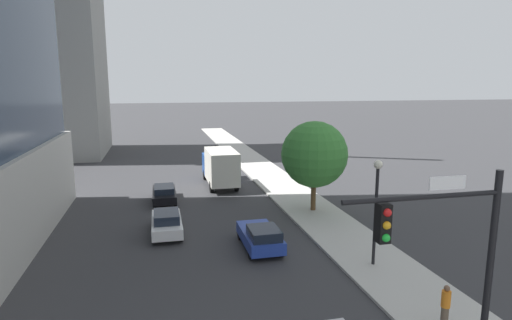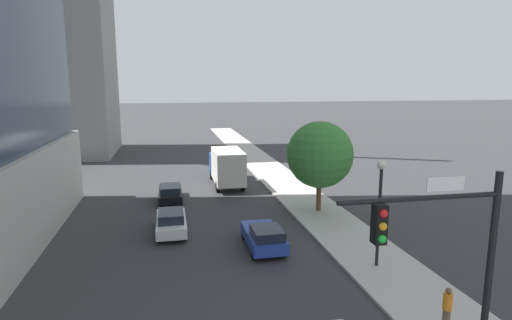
{
  "view_description": "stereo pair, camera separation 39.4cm",
  "coord_description": "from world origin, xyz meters",
  "px_view_note": "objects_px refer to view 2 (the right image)",
  "views": [
    {
      "loc": [
        -2.92,
        -5.7,
        9.23
      ],
      "look_at": [
        0.55,
        9.1,
        6.46
      ],
      "focal_mm": 29.73,
      "sensor_mm": 36.0,
      "label": 1
    },
    {
      "loc": [
        -2.54,
        -5.78,
        9.23
      ],
      "look_at": [
        0.55,
        9.1,
        6.46
      ],
      "focal_mm": 29.73,
      "sensor_mm": 36.0,
      "label": 2
    }
  ],
  "objects_px": {
    "construction_building": "(53,7)",
    "box_truck": "(227,166)",
    "car_blue": "(264,236)",
    "street_tree": "(320,155)",
    "car_black": "(170,193)",
    "traffic_light_pole": "(446,252)",
    "pedestrian_orange_shirt": "(447,309)",
    "street_lamp": "(380,197)",
    "car_white": "(171,222)"
  },
  "relations": [
    {
      "from": "construction_building",
      "to": "car_blue",
      "type": "height_order",
      "value": "construction_building"
    },
    {
      "from": "car_black",
      "to": "car_blue",
      "type": "height_order",
      "value": "car_blue"
    },
    {
      "from": "car_white",
      "to": "pedestrian_orange_shirt",
      "type": "xyz_separation_m",
      "value": [
        9.91,
        -13.07,
        0.27
      ]
    },
    {
      "from": "construction_building",
      "to": "street_lamp",
      "type": "bearing_deg",
      "value": -60.0
    },
    {
      "from": "car_blue",
      "to": "traffic_light_pole",
      "type": "bearing_deg",
      "value": -79.69
    },
    {
      "from": "construction_building",
      "to": "car_white",
      "type": "height_order",
      "value": "construction_building"
    },
    {
      "from": "street_tree",
      "to": "car_blue",
      "type": "xyz_separation_m",
      "value": [
        -5.4,
        -5.98,
        -3.49
      ]
    },
    {
      "from": "car_blue",
      "to": "box_truck",
      "type": "bearing_deg",
      "value": 90.0
    },
    {
      "from": "pedestrian_orange_shirt",
      "to": "street_lamp",
      "type": "bearing_deg",
      "value": 88.08
    },
    {
      "from": "car_white",
      "to": "construction_building",
      "type": "bearing_deg",
      "value": 111.89
    },
    {
      "from": "street_tree",
      "to": "box_truck",
      "type": "relative_size",
      "value": 0.88
    },
    {
      "from": "car_white",
      "to": "pedestrian_orange_shirt",
      "type": "relative_size",
      "value": 2.63
    },
    {
      "from": "street_tree",
      "to": "box_truck",
      "type": "xyz_separation_m",
      "value": [
        -5.4,
        9.3,
        -2.37
      ]
    },
    {
      "from": "street_tree",
      "to": "car_white",
      "type": "distance_m",
      "value": 11.28
    },
    {
      "from": "traffic_light_pole",
      "to": "construction_building",
      "type": "bearing_deg",
      "value": 112.73
    },
    {
      "from": "construction_building",
      "to": "street_tree",
      "type": "distance_m",
      "value": 41.92
    },
    {
      "from": "car_black",
      "to": "pedestrian_orange_shirt",
      "type": "bearing_deg",
      "value": -64.2
    },
    {
      "from": "street_tree",
      "to": "construction_building",
      "type": "bearing_deg",
      "value": 127.44
    },
    {
      "from": "street_lamp",
      "to": "pedestrian_orange_shirt",
      "type": "height_order",
      "value": "street_lamp"
    },
    {
      "from": "car_blue",
      "to": "street_tree",
      "type": "bearing_deg",
      "value": 47.91
    },
    {
      "from": "traffic_light_pole",
      "to": "car_white",
      "type": "bearing_deg",
      "value": 114.46
    },
    {
      "from": "car_black",
      "to": "street_tree",
      "type": "bearing_deg",
      "value": -26.23
    },
    {
      "from": "construction_building",
      "to": "box_truck",
      "type": "relative_size",
      "value": 5.54
    },
    {
      "from": "construction_building",
      "to": "car_blue",
      "type": "bearing_deg",
      "value": -63.53
    },
    {
      "from": "street_lamp",
      "to": "car_blue",
      "type": "xyz_separation_m",
      "value": [
        -5.02,
        3.58,
        -2.97
      ]
    },
    {
      "from": "street_tree",
      "to": "box_truck",
      "type": "height_order",
      "value": "street_tree"
    },
    {
      "from": "construction_building",
      "to": "traffic_light_pole",
      "type": "xyz_separation_m",
      "value": [
        20.82,
        -49.69,
        -13.82
      ]
    },
    {
      "from": "street_lamp",
      "to": "box_truck",
      "type": "height_order",
      "value": "street_lamp"
    },
    {
      "from": "street_tree",
      "to": "traffic_light_pole",
      "type": "bearing_deg",
      "value": -99.69
    },
    {
      "from": "traffic_light_pole",
      "to": "car_black",
      "type": "distance_m",
      "value": 25.0
    },
    {
      "from": "construction_building",
      "to": "car_black",
      "type": "height_order",
      "value": "construction_building"
    },
    {
      "from": "car_black",
      "to": "car_blue",
      "type": "distance_m",
      "value": 12.25
    },
    {
      "from": "traffic_light_pole",
      "to": "street_lamp",
      "type": "relative_size",
      "value": 1.25
    },
    {
      "from": "car_blue",
      "to": "pedestrian_orange_shirt",
      "type": "height_order",
      "value": "pedestrian_orange_shirt"
    },
    {
      "from": "car_white",
      "to": "box_truck",
      "type": "xyz_separation_m",
      "value": [
        5.08,
        11.56,
        1.13
      ]
    },
    {
      "from": "construction_building",
      "to": "box_truck",
      "type": "xyz_separation_m",
      "value": [
        18.56,
        -22.0,
        -16.64
      ]
    },
    {
      "from": "car_white",
      "to": "car_blue",
      "type": "distance_m",
      "value": 6.3
    },
    {
      "from": "construction_building",
      "to": "car_black",
      "type": "distance_m",
      "value": 34.38
    },
    {
      "from": "traffic_light_pole",
      "to": "pedestrian_orange_shirt",
      "type": "bearing_deg",
      "value": 49.98
    },
    {
      "from": "construction_building",
      "to": "car_white",
      "type": "distance_m",
      "value": 40.3
    },
    {
      "from": "street_tree",
      "to": "car_white",
      "type": "relative_size",
      "value": 1.45
    },
    {
      "from": "car_black",
      "to": "car_white",
      "type": "bearing_deg",
      "value": -90.0
    },
    {
      "from": "construction_building",
      "to": "pedestrian_orange_shirt",
      "type": "xyz_separation_m",
      "value": [
        23.39,
        -46.63,
        -17.5
      ]
    },
    {
      "from": "box_truck",
      "to": "car_white",
      "type": "bearing_deg",
      "value": -113.73
    },
    {
      "from": "car_blue",
      "to": "box_truck",
      "type": "distance_m",
      "value": 15.32
    },
    {
      "from": "construction_building",
      "to": "street_tree",
      "type": "bearing_deg",
      "value": -52.56
    },
    {
      "from": "pedestrian_orange_shirt",
      "to": "car_black",
      "type": "bearing_deg",
      "value": 115.8
    },
    {
      "from": "street_tree",
      "to": "car_black",
      "type": "height_order",
      "value": "street_tree"
    },
    {
      "from": "construction_building",
      "to": "traffic_light_pole",
      "type": "height_order",
      "value": "construction_building"
    },
    {
      "from": "construction_building",
      "to": "street_lamp",
      "type": "distance_m",
      "value": 49.44
    }
  ]
}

